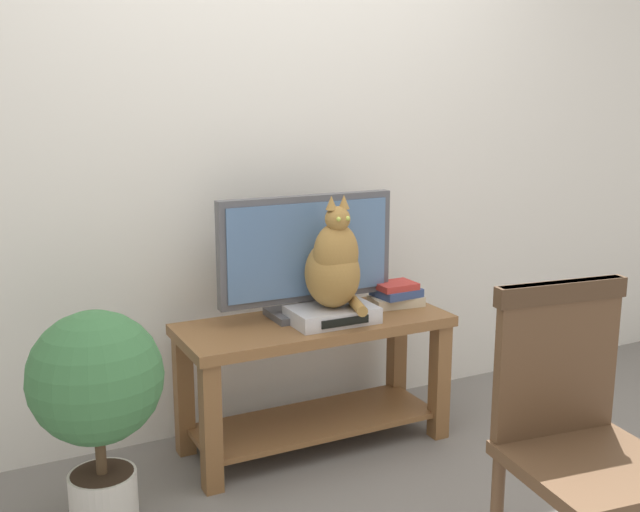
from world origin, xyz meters
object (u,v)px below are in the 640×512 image
at_px(book_stack, 396,294).
at_px(potted_plant, 97,392).
at_px(tv, 307,254).
at_px(tv_stand, 315,362).
at_px(media_box, 332,314).
at_px(cat, 334,265).
at_px(wooden_chair, 577,425).

bearing_deg(book_stack, potted_plant, -168.30).
bearing_deg(book_stack, tv, 174.60).
xyz_separation_m(tv_stand, media_box, (0.05, -0.06, 0.22)).
xyz_separation_m(cat, book_stack, (0.36, 0.10, -0.19)).
bearing_deg(tv_stand, tv, 89.98).
distance_m(tv_stand, potted_plant, 0.97).
bearing_deg(potted_plant, wooden_chair, -39.00).
distance_m(tv, potted_plant, 1.04).
xyz_separation_m(wooden_chair, potted_plant, (-1.19, 0.96, -0.04)).
xyz_separation_m(media_box, wooden_chair, (0.20, -1.15, -0.05)).
distance_m(tv_stand, cat, 0.44).
xyz_separation_m(tv_stand, cat, (0.05, -0.07, 0.43)).
bearing_deg(media_box, cat, -85.21).
distance_m(wooden_chair, potted_plant, 1.53).
bearing_deg(tv_stand, book_stack, 4.43).
relative_size(tv_stand, wooden_chair, 1.21).
relative_size(tv_stand, book_stack, 4.74).
height_order(cat, wooden_chair, cat).
bearing_deg(tv, media_box, -67.74).
bearing_deg(tv, book_stack, -5.40).
relative_size(media_box, book_stack, 1.46).
xyz_separation_m(tv_stand, tv, (0.00, 0.07, 0.45)).
relative_size(tv_stand, cat, 2.44).
bearing_deg(wooden_chair, tv_stand, 101.87).
bearing_deg(book_stack, tv_stand, -175.57).
bearing_deg(potted_plant, media_box, 10.93).
xyz_separation_m(wooden_chair, book_stack, (0.16, 1.24, 0.07)).
xyz_separation_m(media_box, cat, (0.00, -0.01, 0.21)).
relative_size(wooden_chair, book_stack, 3.92).
bearing_deg(wooden_chair, media_box, 99.91).
bearing_deg(media_box, potted_plant, -169.07).
height_order(media_box, wooden_chair, wooden_chair).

